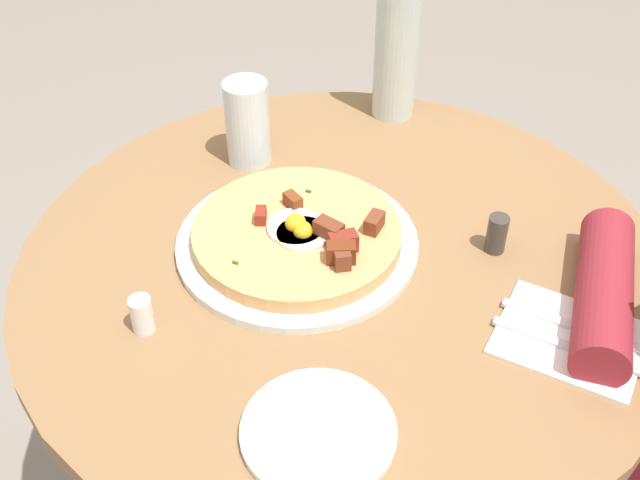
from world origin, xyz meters
The scene contains 11 objects.
dining_table centered at (0.00, 0.00, 0.57)m, with size 0.89×0.89×0.75m.
pizza_plate centered at (0.04, -0.05, 0.76)m, with size 0.33×0.33×0.01m, color silver.
breakfast_pizza centered at (0.04, -0.05, 0.77)m, with size 0.29×0.29×0.05m.
bread_plate centered at (0.18, 0.24, 0.75)m, with size 0.17×0.17×0.01m, color white.
napkin centered at (-0.16, 0.27, 0.75)m, with size 0.17×0.14×0.00m, color white.
fork centered at (-0.14, 0.28, 0.76)m, with size 0.18×0.01×0.01m, color silver.
knife centered at (-0.17, 0.26, 0.76)m, with size 0.18×0.01×0.01m, color silver.
water_glass centered at (0.01, -0.27, 0.82)m, with size 0.07×0.07×0.14m, color silver.
water_bottle centered at (-0.27, -0.28, 0.87)m, with size 0.07×0.07×0.24m, color silver.
salt_shaker centered at (0.28, -0.01, 0.77)m, with size 0.03×0.03×0.05m, color white.
pepper_shaker centered at (-0.19, 0.09, 0.78)m, with size 0.03×0.03×0.06m, color #3F3833.
Camera 1 is at (0.43, 0.68, 1.47)m, focal length 44.35 mm.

